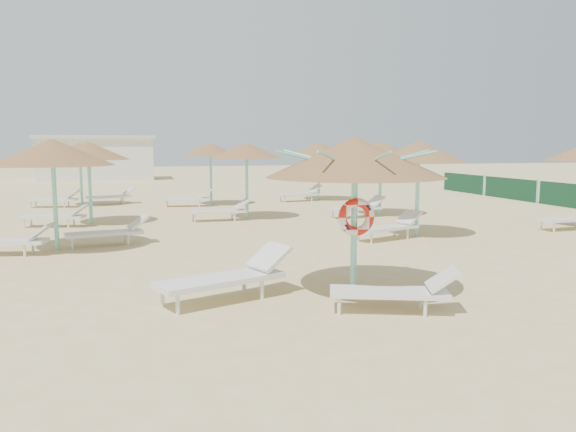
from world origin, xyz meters
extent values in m
plane|color=#DBC185|center=(0.00, 0.00, 0.00)|extent=(120.00, 120.00, 0.00)
cylinder|color=#7FDDCA|center=(0.42, -0.23, 1.13)|extent=(0.11, 0.11, 2.26)
cone|color=olive|center=(0.42, -0.23, 2.36)|extent=(3.02, 3.02, 0.68)
cylinder|color=#7FDDCA|center=(0.42, -0.23, 2.11)|extent=(0.20, 0.20, 0.12)
cylinder|color=#7FDDCA|center=(1.11, -0.23, 2.31)|extent=(1.36, 0.04, 0.35)
cylinder|color=#7FDDCA|center=(0.91, 0.26, 2.31)|extent=(1.00, 1.00, 0.35)
cylinder|color=#7FDDCA|center=(0.42, 0.47, 2.31)|extent=(0.04, 1.36, 0.35)
cylinder|color=#7FDDCA|center=(-0.07, 0.26, 2.31)|extent=(1.00, 1.00, 0.35)
cylinder|color=#7FDDCA|center=(-0.28, -0.23, 2.31)|extent=(1.36, 0.04, 0.35)
cylinder|color=#7FDDCA|center=(-0.07, -0.72, 2.31)|extent=(1.00, 1.00, 0.35)
cylinder|color=#7FDDCA|center=(0.42, -0.92, 2.31)|extent=(0.04, 1.36, 0.35)
cylinder|color=#7FDDCA|center=(0.91, -0.72, 2.31)|extent=(1.00, 1.00, 0.35)
torus|color=red|center=(0.42, -0.33, 1.37)|extent=(0.64, 0.15, 0.64)
cylinder|color=silver|center=(-2.58, -0.62, 0.16)|extent=(0.07, 0.07, 0.32)
cylinder|color=silver|center=(-2.78, -0.10, 0.16)|extent=(0.07, 0.07, 0.32)
cylinder|color=silver|center=(-1.15, -0.07, 0.16)|extent=(0.07, 0.07, 0.32)
cylinder|color=silver|center=(-1.36, 0.46, 0.16)|extent=(0.07, 0.07, 0.32)
cube|color=silver|center=(-1.84, -0.03, 0.36)|extent=(2.26, 1.44, 0.09)
cube|color=silver|center=(-0.94, 0.32, 0.63)|extent=(0.76, 0.83, 0.41)
cylinder|color=silver|center=(-0.21, -1.25, 0.13)|extent=(0.06, 0.06, 0.27)
cylinder|color=silver|center=(-0.05, -0.80, 0.13)|extent=(0.06, 0.06, 0.27)
cylinder|color=silver|center=(1.00, -1.68, 0.13)|extent=(0.06, 0.06, 0.27)
cylinder|color=silver|center=(1.16, -1.23, 0.13)|extent=(0.06, 0.06, 0.27)
cube|color=silver|center=(0.59, -1.28, 0.30)|extent=(1.90, 1.16, 0.08)
cube|color=silver|center=(1.35, -1.55, 0.53)|extent=(0.63, 0.69, 0.35)
cylinder|color=#7FDDCA|center=(-5.08, 5.58, 1.15)|extent=(0.11, 0.11, 2.30)
cone|color=olive|center=(-5.08, 5.58, 2.40)|extent=(2.89, 2.89, 0.65)
cylinder|color=#7FDDCA|center=(-5.08, 5.58, 2.15)|extent=(0.20, 0.20, 0.12)
cylinder|color=silver|center=(-5.68, 4.83, 0.14)|extent=(0.06, 0.06, 0.28)
cylinder|color=silver|center=(-5.59, 5.32, 0.14)|extent=(0.06, 0.06, 0.28)
cube|color=silver|center=(-6.18, 5.18, 0.32)|extent=(1.98, 0.97, 0.08)
cube|color=silver|center=(-5.34, 5.02, 0.56)|extent=(0.59, 0.68, 0.36)
cylinder|color=silver|center=(-4.72, 5.49, 0.14)|extent=(0.06, 0.06, 0.28)
cylinder|color=silver|center=(-4.81, 5.98, 0.14)|extent=(0.06, 0.06, 0.28)
cylinder|color=silver|center=(-3.39, 5.74, 0.14)|extent=(0.06, 0.06, 0.28)
cylinder|color=silver|center=(-3.48, 6.23, 0.14)|extent=(0.06, 0.06, 0.28)
cube|color=silver|center=(-3.98, 5.88, 0.32)|extent=(1.98, 0.97, 0.08)
cube|color=silver|center=(-3.14, 6.04, 0.56)|extent=(0.59, 0.68, 0.36)
cylinder|color=#7FDDCA|center=(-4.62, 10.17, 1.15)|extent=(0.11, 0.11, 2.30)
cone|color=olive|center=(-4.62, 10.17, 2.39)|extent=(2.58, 2.58, 0.58)
cylinder|color=#7FDDCA|center=(-4.62, 10.17, 2.15)|extent=(0.20, 0.20, 0.12)
cylinder|color=silver|center=(-6.56, 9.71, 0.14)|extent=(0.06, 0.06, 0.28)
cylinder|color=silver|center=(-6.45, 10.20, 0.14)|extent=(0.06, 0.06, 0.28)
cylinder|color=silver|center=(-5.25, 9.41, 0.14)|extent=(0.06, 0.06, 0.28)
cylinder|color=silver|center=(-5.13, 9.89, 0.14)|extent=(0.06, 0.06, 0.28)
cube|color=silver|center=(-5.72, 9.77, 0.32)|extent=(1.99, 1.04, 0.08)
cube|color=silver|center=(-4.90, 9.58, 0.56)|extent=(0.61, 0.69, 0.36)
cylinder|color=#7FDDCA|center=(-5.45, 16.19, 1.15)|extent=(0.11, 0.11, 2.30)
cone|color=olive|center=(-5.45, 16.19, 2.38)|extent=(2.45, 2.45, 0.55)
cylinder|color=#7FDDCA|center=(-5.45, 16.19, 2.15)|extent=(0.20, 0.20, 0.12)
cylinder|color=silver|center=(-7.38, 15.72, 0.14)|extent=(0.06, 0.06, 0.28)
cylinder|color=silver|center=(-7.28, 16.21, 0.14)|extent=(0.06, 0.06, 0.28)
cylinder|color=silver|center=(-6.06, 15.43, 0.14)|extent=(0.06, 0.06, 0.28)
cylinder|color=silver|center=(-5.96, 15.92, 0.14)|extent=(0.06, 0.06, 0.28)
cube|color=silver|center=(-6.55, 15.79, 0.32)|extent=(1.99, 1.00, 0.08)
cube|color=silver|center=(-5.72, 15.62, 0.56)|extent=(0.60, 0.69, 0.36)
cylinder|color=silver|center=(-5.08, 16.08, 0.14)|extent=(0.06, 0.06, 0.28)
cylinder|color=silver|center=(-5.18, 16.57, 0.14)|extent=(0.06, 0.06, 0.28)
cylinder|color=silver|center=(-3.76, 16.37, 0.14)|extent=(0.06, 0.06, 0.28)
cylinder|color=silver|center=(-3.86, 16.85, 0.14)|extent=(0.06, 0.06, 0.28)
cube|color=silver|center=(-4.35, 16.49, 0.32)|extent=(1.99, 1.00, 0.08)
cube|color=silver|center=(-3.52, 16.67, 0.56)|extent=(0.60, 0.69, 0.36)
cylinder|color=#7FDDCA|center=(0.56, 10.26, 1.15)|extent=(0.11, 0.11, 2.30)
cone|color=olive|center=(0.56, 10.26, 2.38)|extent=(2.46, 2.46, 0.55)
cylinder|color=#7FDDCA|center=(0.56, 10.26, 2.15)|extent=(0.20, 0.20, 0.12)
cylinder|color=silver|center=(-1.33, 9.59, 0.14)|extent=(0.06, 0.06, 0.28)
cylinder|color=silver|center=(-1.34, 10.09, 0.14)|extent=(0.06, 0.06, 0.28)
cylinder|color=silver|center=(0.02, 9.63, 0.14)|extent=(0.06, 0.06, 0.28)
cylinder|color=silver|center=(0.01, 10.13, 0.14)|extent=(0.06, 0.06, 0.28)
cube|color=silver|center=(-0.54, 9.86, 0.32)|extent=(1.92, 0.67, 0.08)
cube|color=silver|center=(0.31, 9.88, 0.56)|extent=(0.50, 0.61, 0.36)
cylinder|color=#7FDDCA|center=(-0.09, 15.09, 1.15)|extent=(0.11, 0.11, 2.30)
cone|color=olive|center=(-0.09, 15.09, 2.38)|extent=(2.45, 2.45, 0.55)
cylinder|color=#7FDDCA|center=(-0.09, 15.09, 2.15)|extent=(0.20, 0.20, 0.12)
cylinder|color=silver|center=(-2.01, 14.55, 0.14)|extent=(0.06, 0.06, 0.28)
cylinder|color=silver|center=(-1.95, 15.05, 0.14)|extent=(0.06, 0.06, 0.28)
cylinder|color=silver|center=(-0.67, 14.37, 0.14)|extent=(0.06, 0.06, 0.28)
cylinder|color=silver|center=(-0.61, 14.87, 0.14)|extent=(0.06, 0.06, 0.28)
cube|color=silver|center=(-1.19, 14.69, 0.32)|extent=(1.97, 0.87, 0.08)
cube|color=silver|center=(-0.34, 14.58, 0.56)|extent=(0.56, 0.66, 0.36)
cylinder|color=#7FDDCA|center=(4.50, 5.27, 1.15)|extent=(0.11, 0.11, 2.30)
cone|color=olive|center=(4.50, 5.27, 2.39)|extent=(2.62, 2.62, 0.59)
cylinder|color=#7FDDCA|center=(4.50, 5.27, 2.15)|extent=(0.20, 0.20, 0.12)
cylinder|color=silver|center=(2.73, 4.36, 0.14)|extent=(0.06, 0.06, 0.28)
cylinder|color=silver|center=(2.56, 4.83, 0.14)|extent=(0.06, 0.06, 0.28)
cylinder|color=silver|center=(4.00, 4.82, 0.14)|extent=(0.06, 0.06, 0.28)
cylinder|color=silver|center=(3.83, 5.29, 0.14)|extent=(0.06, 0.06, 0.28)
cube|color=silver|center=(3.40, 4.87, 0.32)|extent=(2.00, 1.23, 0.08)
cube|color=silver|center=(4.20, 5.15, 0.56)|extent=(0.66, 0.73, 0.36)
cylinder|color=#7FDDCA|center=(5.44, 9.89, 1.15)|extent=(0.11, 0.11, 2.30)
cone|color=olive|center=(5.44, 9.89, 2.39)|extent=(2.63, 2.63, 0.59)
cylinder|color=#7FDDCA|center=(5.44, 9.89, 2.15)|extent=(0.20, 0.20, 0.12)
cylinder|color=silver|center=(3.61, 9.09, 0.14)|extent=(0.06, 0.06, 0.28)
cylinder|color=silver|center=(3.51, 9.58, 0.14)|extent=(0.06, 0.06, 0.28)
cylinder|color=silver|center=(4.93, 9.35, 0.14)|extent=(0.06, 0.06, 0.28)
cylinder|color=silver|center=(4.83, 9.84, 0.14)|extent=(0.06, 0.06, 0.28)
cube|color=silver|center=(4.34, 9.49, 0.32)|extent=(1.99, 0.99, 0.08)
cube|color=silver|center=(5.18, 9.66, 0.56)|extent=(0.59, 0.68, 0.36)
cylinder|color=#7FDDCA|center=(5.08, 15.99, 1.15)|extent=(0.11, 0.11, 2.30)
cone|color=olive|center=(5.08, 15.99, 2.39)|extent=(2.66, 2.66, 0.60)
cylinder|color=#7FDDCA|center=(5.08, 15.99, 2.15)|extent=(0.20, 0.20, 0.12)
cylinder|color=silver|center=(3.24, 15.20, 0.14)|extent=(0.06, 0.06, 0.28)
cylinder|color=silver|center=(3.15, 15.69, 0.14)|extent=(0.06, 0.06, 0.28)
cylinder|color=silver|center=(4.57, 15.44, 0.14)|extent=(0.06, 0.06, 0.28)
cylinder|color=silver|center=(4.48, 15.93, 0.14)|extent=(0.06, 0.06, 0.28)
cube|color=silver|center=(3.98, 15.59, 0.32)|extent=(1.98, 0.95, 0.08)
cube|color=silver|center=(4.82, 15.74, 0.56)|extent=(0.58, 0.68, 0.36)
cylinder|color=silver|center=(8.74, 4.78, 0.14)|extent=(0.06, 0.06, 0.28)
cylinder|color=silver|center=(8.70, 5.28, 0.14)|extent=(0.06, 0.06, 0.28)
cylinder|color=silver|center=(10.05, 5.39, 0.14)|extent=(0.06, 0.06, 0.28)
cube|color=silver|center=(9.52, 5.10, 0.32)|extent=(1.94, 0.77, 0.08)
cube|color=silver|center=(-6.00, 35.00, 1.50)|extent=(8.00, 4.00, 3.00)
cube|color=beige|center=(-6.00, 35.00, 3.12)|extent=(8.40, 4.40, 0.25)
cube|color=#174627|center=(14.00, 10.00, 0.50)|extent=(0.08, 3.80, 1.00)
cube|color=#174627|center=(14.00, 14.00, 0.50)|extent=(0.08, 3.80, 1.00)
cylinder|color=#7FDDCA|center=(14.00, 12.10, 0.55)|extent=(0.08, 0.08, 1.10)
cube|color=#174627|center=(14.00, 18.00, 0.50)|extent=(0.08, 3.80, 1.00)
cylinder|color=#7FDDCA|center=(14.00, 16.10, 0.55)|extent=(0.08, 0.08, 1.10)
camera|label=1|loc=(-3.09, -9.03, 2.56)|focal=35.00mm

